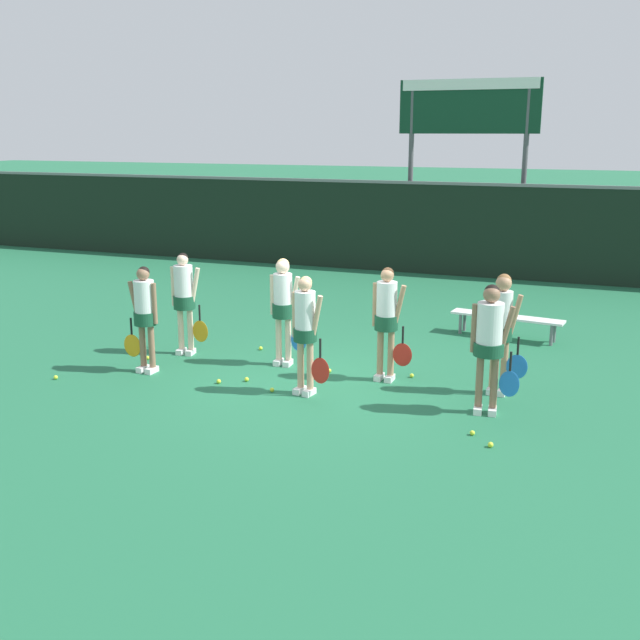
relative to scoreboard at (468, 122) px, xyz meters
The scene contains 23 objects.
ground_plane 11.34m from the scoreboard, 91.78° to the right, with size 140.00×140.00×0.00m, color #216642.
fence_windscreen 2.98m from the scoreboard, 106.93° to the right, with size 60.00×0.08×2.49m.
scoreboard is the anchor object (origin of this frame).
bench_courtside 8.14m from the scoreboard, 73.11° to the right, with size 2.12×0.64×0.43m.
player_0 11.90m from the scoreboard, 105.37° to the right, with size 0.67×0.37×1.73m.
player_1 11.57m from the scoreboard, 91.36° to the right, with size 0.62×0.35×1.77m.
player_2 11.64m from the scoreboard, 77.95° to the right, with size 0.68×0.41×1.81m.
player_3 10.86m from the scoreboard, 106.58° to the right, with size 0.66×0.37×1.78m.
player_4 10.47m from the scoreboard, 96.49° to the right, with size 0.64×0.35×1.79m.
player_5 10.59m from the scoreboard, 86.25° to the right, with size 0.65×0.36×1.78m.
player_6 10.84m from the scoreboard, 76.72° to the right, with size 0.63×0.34×1.80m.
tennis_ball_0 10.33m from the scoreboard, 101.29° to the right, with size 0.07×0.07×0.07m, color #CCE033.
tennis_ball_1 12.04m from the scoreboard, 98.58° to the right, with size 0.07×0.07×0.07m, color #CCE033.
tennis_ball_2 10.71m from the scoreboard, 84.08° to the right, with size 0.07×0.07×0.07m, color #CCE033.
tennis_ball_3 12.74m from the scoreboard, 78.97° to the right, with size 0.07×0.07×0.07m, color #CCE033.
tennis_ball_4 11.79m from the scoreboard, 107.97° to the right, with size 0.07×0.07×0.07m, color #CCE033.
tennis_ball_5 13.28m from the scoreboard, 109.30° to the right, with size 0.07×0.07×0.07m, color #CCE033.
tennis_ball_6 9.81m from the scoreboard, 98.92° to the right, with size 0.07×0.07×0.07m, color #CCE033.
tennis_ball_7 11.77m from the scoreboard, 96.93° to the right, with size 0.07×0.07×0.07m, color #CCE033.
tennis_ball_8 13.07m from the scoreboard, 78.00° to the right, with size 0.07×0.07×0.07m, color #CCE033.
tennis_ball_9 11.32m from the scoreboard, 111.07° to the right, with size 0.06×0.06×0.06m, color #CCE033.
tennis_ball_10 10.89m from the scoreboard, 91.59° to the right, with size 0.07×0.07×0.07m, color #CCE033.
tennis_ball_11 11.99m from the scoreboard, 93.89° to the right, with size 0.06×0.06×0.06m, color #CCE033.
Camera 1 is at (3.98, -10.33, 3.79)m, focal length 42.00 mm.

